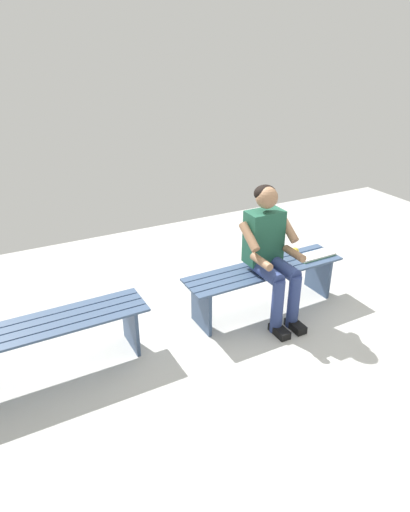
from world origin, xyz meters
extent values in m
cube|color=#B2B2AD|center=(1.03, 1.00, -0.02)|extent=(10.00, 7.00, 0.04)
cube|color=#384C6B|center=(0.00, -0.15, 0.44)|extent=(1.62, 0.12, 0.02)
cube|color=#384C6B|center=(0.00, -0.05, 0.44)|extent=(1.62, 0.12, 0.02)
cube|color=#384C6B|center=(0.00, 0.05, 0.44)|extent=(1.62, 0.12, 0.02)
cube|color=#384C6B|center=(0.00, 0.15, 0.44)|extent=(1.62, 0.12, 0.02)
cube|color=#384C6B|center=(-0.69, -0.01, 0.21)|extent=(0.04, 0.35, 0.43)
cube|color=#384C6B|center=(0.69, 0.01, 0.21)|extent=(0.04, 0.35, 0.43)
cube|color=#384C6B|center=(2.06, -0.15, 0.44)|extent=(1.66, 0.12, 0.02)
cube|color=#384C6B|center=(2.06, -0.05, 0.44)|extent=(1.66, 0.12, 0.02)
cube|color=#384C6B|center=(2.06, 0.05, 0.44)|extent=(1.66, 0.12, 0.02)
cube|color=#384C6B|center=(2.05, 0.15, 0.44)|extent=(1.66, 0.12, 0.02)
cube|color=#384C6B|center=(1.35, -0.01, 0.21)|extent=(0.04, 0.35, 0.43)
cube|color=#1E513D|center=(0.03, -0.02, 0.77)|extent=(0.34, 0.20, 0.50)
sphere|color=#936B4C|center=(0.03, -0.01, 1.15)|extent=(0.20, 0.20, 0.20)
ellipsoid|color=black|center=(0.03, -0.04, 1.18)|extent=(0.20, 0.19, 0.15)
cylinder|color=navy|center=(-0.06, 0.18, 0.52)|extent=(0.13, 0.40, 0.13)
cylinder|color=navy|center=(0.12, 0.18, 0.52)|extent=(0.13, 0.40, 0.13)
cylinder|color=navy|center=(-0.06, 0.38, 0.26)|extent=(0.11, 0.11, 0.52)
cube|color=black|center=(-0.06, 0.44, 0.04)|extent=(0.10, 0.22, 0.07)
cylinder|color=navy|center=(0.12, 0.38, 0.26)|extent=(0.11, 0.11, 0.52)
cube|color=black|center=(0.12, 0.44, 0.04)|extent=(0.10, 0.22, 0.07)
cylinder|color=#936B4C|center=(-0.18, 0.06, 0.84)|extent=(0.08, 0.28, 0.23)
cylinder|color=#936B4C|center=(-0.15, 0.22, 0.66)|extent=(0.07, 0.26, 0.07)
cylinder|color=#936B4C|center=(0.24, 0.06, 0.84)|extent=(0.08, 0.28, 0.23)
cylinder|color=#936B4C|center=(0.20, 0.22, 0.66)|extent=(0.07, 0.26, 0.07)
sphere|color=gold|center=(-0.41, -0.09, 0.49)|extent=(0.09, 0.09, 0.09)
cube|color=white|center=(-0.69, 0.02, 0.46)|extent=(0.20, 0.15, 0.02)
cube|color=white|center=(-0.49, 0.03, 0.46)|extent=(0.20, 0.15, 0.02)
cube|color=#33724C|center=(-0.59, 0.03, 0.45)|extent=(0.42, 0.17, 0.01)
camera|label=1|loc=(2.22, 3.06, 2.39)|focal=31.13mm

